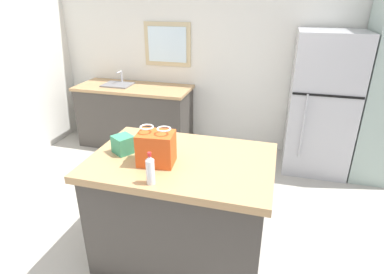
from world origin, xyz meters
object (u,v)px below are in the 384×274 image
(shopping_bag, at_px, (156,148))
(kitchen_island, at_px, (182,208))
(ear_defenders, at_px, (141,139))
(refrigerator, at_px, (322,104))
(bottle, at_px, (150,170))
(small_box, at_px, (123,144))

(shopping_bag, bearing_deg, kitchen_island, 38.55)
(kitchen_island, bearing_deg, ear_defenders, 153.84)
(refrigerator, bearing_deg, bottle, -118.57)
(refrigerator, height_order, ear_defenders, refrigerator)
(kitchen_island, height_order, refrigerator, refrigerator)
(bottle, distance_m, ear_defenders, 0.69)
(shopping_bag, xyz_separation_m, bottle, (0.06, -0.27, -0.02))
(small_box, relative_size, bottle, 0.63)
(kitchen_island, height_order, shopping_bag, shopping_bag)
(bottle, bearing_deg, small_box, 135.98)
(shopping_bag, distance_m, small_box, 0.34)
(shopping_bag, height_order, ear_defenders, shopping_bag)
(kitchen_island, distance_m, bottle, 0.69)
(refrigerator, relative_size, small_box, 11.88)
(bottle, bearing_deg, refrigerator, 61.43)
(shopping_bag, xyz_separation_m, ear_defenders, (-0.27, 0.33, -0.10))
(refrigerator, bearing_deg, shopping_bag, -122.92)
(shopping_bag, relative_size, small_box, 1.99)
(kitchen_island, bearing_deg, small_box, -177.10)
(refrigerator, relative_size, bottle, 7.52)
(small_box, xyz_separation_m, ear_defenders, (0.05, 0.23, -0.05))
(refrigerator, distance_m, bottle, 2.66)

